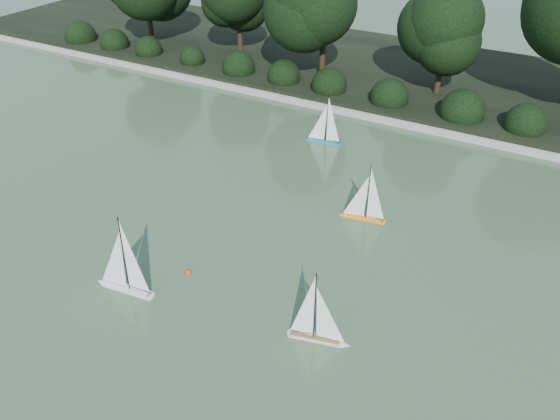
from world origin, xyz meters
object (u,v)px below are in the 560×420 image
at_px(sailboat_white_a, 121,277).
at_px(race_buoy, 188,273).
at_px(sailboat_orange, 361,210).
at_px(sailboat_teal, 322,134).
at_px(sailboat_white_b, 321,330).

xyz_separation_m(sailboat_white_a, race_buoy, (0.82, 1.00, -0.28)).
distance_m(sailboat_orange, sailboat_teal, 3.95).
bearing_deg(sailboat_orange, sailboat_white_b, -78.11).
bearing_deg(sailboat_white_b, sailboat_white_a, -170.37).
bearing_deg(sailboat_teal, sailboat_orange, -51.41).
bearing_deg(race_buoy, sailboat_orange, 56.30).
height_order(sailboat_white_b, sailboat_orange, sailboat_white_b).
xyz_separation_m(sailboat_orange, race_buoy, (-2.32, -3.49, -0.24)).
bearing_deg(sailboat_white_b, race_buoy, 173.98).
relative_size(sailboat_white_b, sailboat_orange, 1.01).
distance_m(sailboat_white_a, sailboat_white_b, 4.00).
distance_m(sailboat_white_b, sailboat_orange, 3.90).
relative_size(sailboat_orange, sailboat_teal, 1.01).
xyz_separation_m(sailboat_white_b, sailboat_orange, (-0.80, 3.82, 0.00)).
bearing_deg(race_buoy, sailboat_teal, 91.23).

